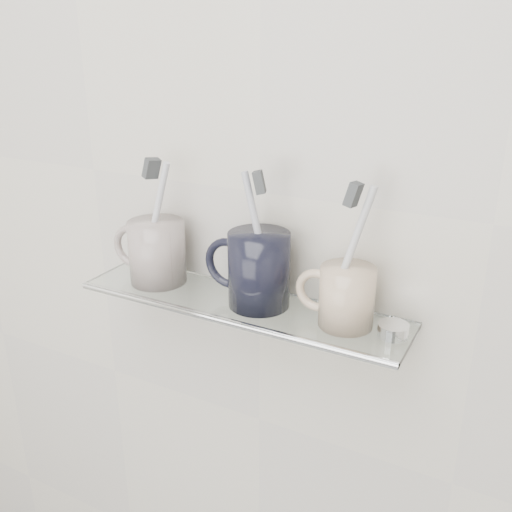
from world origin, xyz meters
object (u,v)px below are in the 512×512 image
Objects in this scene: shelf_glass at (240,304)px; mug_left at (157,252)px; mug_center at (259,270)px; mug_right at (347,297)px.

mug_left reaches higher than shelf_glass.
mug_left is 0.90× the size of mug_center.
mug_left is at bearing -175.80° from mug_right.
mug_center is 1.32× the size of mug_right.
mug_center is (0.18, 0.00, 0.01)m from mug_left.
mug_left is 0.31m from mug_right.
shelf_glass is at bearing 22.39° from mug_left.
mug_left is (-0.15, 0.00, 0.05)m from shelf_glass.
shelf_glass is 5.08× the size of mug_left.
mug_center reaches higher than mug_left.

